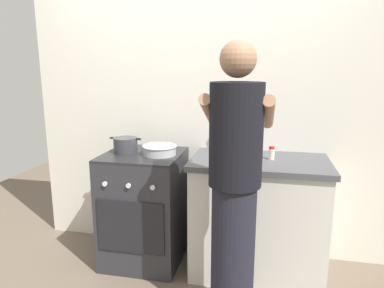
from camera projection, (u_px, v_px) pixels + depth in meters
The scene contains 9 objects.
ground at pixel (182, 273), 2.69m from camera, with size 6.00×6.00×0.00m, color #6B5B4C.
back_wall at pixel (219, 106), 2.86m from camera, with size 3.20×0.10×2.50m.
countertop at pixel (257, 217), 2.62m from camera, with size 1.00×0.60×0.90m.
stove_range at pixel (144, 207), 2.80m from camera, with size 0.60×0.62×0.90m.
pot at pixel (126, 145), 2.72m from camera, with size 0.25×0.19×0.12m.
mixing_bowl at pixel (159, 149), 2.66m from camera, with size 0.27×0.27×0.07m.
utensil_crock at pixel (229, 139), 2.74m from camera, with size 0.10×0.10×0.32m.
spice_bottle at pixel (271, 153), 2.52m from camera, with size 0.04×0.04×0.10m.
person at pixel (235, 191), 2.00m from camera, with size 0.41×0.50×1.70m.
Camera 1 is at (0.58, -2.34, 1.55)m, focal length 32.42 mm.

